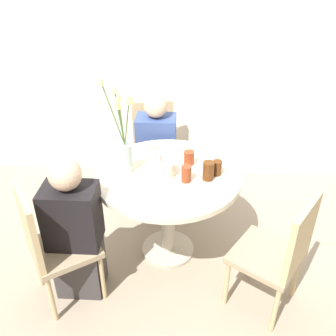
{
  "coord_description": "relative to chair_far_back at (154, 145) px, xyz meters",
  "views": [
    {
      "loc": [
        0.12,
        -2.21,
        2.12
      ],
      "look_at": [
        0.0,
        0.0,
        0.77
      ],
      "focal_mm": 40.0,
      "sensor_mm": 36.0,
      "label": 1
    }
  ],
  "objects": [
    {
      "name": "person_guest",
      "position": [
        0.03,
        -0.16,
        -0.0
      ],
      "size": [
        0.34,
        0.24,
        1.05
      ],
      "color": "#383333",
      "rests_on": "ground_plane"
    },
    {
      "name": "drink_glass_1",
      "position": [
        0.51,
        -0.84,
        0.29
      ],
      "size": [
        0.06,
        0.06,
        0.11
      ],
      "color": "#51280F",
      "rests_on": "dining_table"
    },
    {
      "name": "side_plate",
      "position": [
        0.16,
        -0.61,
        0.24
      ],
      "size": [
        0.16,
        0.16,
        0.01
      ],
      "color": "white",
      "rests_on": "dining_table"
    },
    {
      "name": "flower_vase",
      "position": [
        -0.12,
        -0.88,
        0.47
      ],
      "size": [
        0.22,
        0.2,
        0.7
      ],
      "color": "#9EB2AD",
      "rests_on": "dining_table"
    },
    {
      "name": "wall_back",
      "position": [
        0.17,
        0.4,
        0.81
      ],
      "size": [
        8.0,
        0.05,
        2.6
      ],
      "color": "silver",
      "rests_on": "ground_plane"
    },
    {
      "name": "person_woman",
      "position": [
        -0.41,
        -1.24,
        -0.0
      ],
      "size": [
        0.34,
        0.24,
        1.05
      ],
      "color": "#383333",
      "rests_on": "ground_plane"
    },
    {
      "name": "chair_right_flank",
      "position": [
        0.89,
        -1.33,
        0.0
      ],
      "size": [
        0.56,
        0.56,
        0.89
      ],
      "rotation": [
        0.0,
        0.0,
        4.11
      ],
      "color": "#9E896B",
      "rests_on": "ground_plane"
    },
    {
      "name": "ground_plane",
      "position": [
        0.17,
        -0.85,
        -0.49
      ],
      "size": [
        16.0,
        16.0,
        0.0
      ],
      "primitive_type": "plane",
      "color": "gray"
    },
    {
      "name": "drink_glass_0",
      "position": [
        0.45,
        -0.91,
        0.3
      ],
      "size": [
        0.08,
        0.08,
        0.13
      ],
      "color": "#51280F",
      "rests_on": "dining_table"
    },
    {
      "name": "chair_left_flank",
      "position": [
        -0.54,
        -1.33,
        0.0
      ],
      "size": [
        0.56,
        0.56,
        0.89
      ],
      "rotation": [
        0.0,
        0.0,
        2.17
      ],
      "color": "#9E896B",
      "rests_on": "ground_plane"
    },
    {
      "name": "birthday_cake",
      "position": [
        0.12,
        -0.87,
        0.29
      ],
      "size": [
        0.2,
        0.2,
        0.15
      ],
      "color": "white",
      "rests_on": "dining_table"
    },
    {
      "name": "dining_table",
      "position": [
        0.17,
        -0.85,
        0.11
      ],
      "size": [
        1.03,
        1.03,
        0.73
      ],
      "color": "beige",
      "rests_on": "ground_plane"
    },
    {
      "name": "chair_far_back",
      "position": [
        0.0,
        0.0,
        0.0
      ],
      "size": [
        0.47,
        0.47,
        0.89
      ],
      "rotation": [
        0.0,
        0.0,
        0.2
      ],
      "color": "#9E896B",
      "rests_on": "ground_plane"
    },
    {
      "name": "drink_glass_3",
      "position": [
        0.32,
        -0.71,
        0.29
      ],
      "size": [
        0.08,
        0.08,
        0.1
      ],
      "color": "maroon",
      "rests_on": "dining_table"
    },
    {
      "name": "drink_glass_2",
      "position": [
        0.3,
        -0.94,
        0.29
      ],
      "size": [
        0.07,
        0.07,
        0.11
      ],
      "color": "maroon",
      "rests_on": "dining_table"
    }
  ]
}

